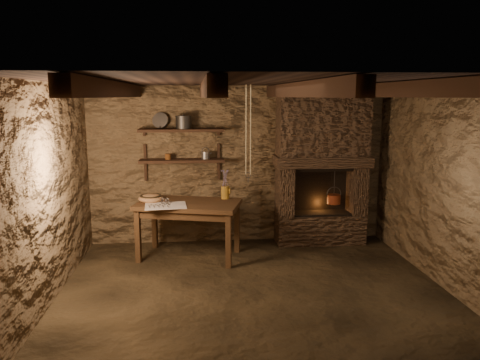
{
  "coord_description": "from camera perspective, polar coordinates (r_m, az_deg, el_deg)",
  "views": [
    {
      "loc": [
        -0.65,
        -5.09,
        2.24
      ],
      "look_at": [
        -0.08,
        0.9,
        1.16
      ],
      "focal_mm": 35.0,
      "sensor_mm": 36.0,
      "label": 1
    }
  ],
  "objects": [
    {
      "name": "hearth",
      "position": [
        7.19,
        9.9,
        1.91
      ],
      "size": [
        1.43,
        0.51,
        2.3
      ],
      "color": "#3C2A1E",
      "rests_on": "floor"
    },
    {
      "name": "right_wall",
      "position": [
        5.95,
        23.8,
        -0.78
      ],
      "size": [
        0.04,
        4.0,
        2.4
      ],
      "primitive_type": "cube",
      "color": "brown",
      "rests_on": "floor"
    },
    {
      "name": "beam_far_right",
      "position": [
        5.52,
        17.73,
        10.41
      ],
      "size": [
        0.14,
        3.95,
        0.16
      ],
      "primitive_type": "cube",
      "color": "black",
      "rests_on": "ceiling"
    },
    {
      "name": "rusty_tin",
      "position": [
        6.99,
        -8.76,
        2.84
      ],
      "size": [
        0.09,
        0.09,
        0.08
      ],
      "primitive_type": "cylinder",
      "rotation": [
        0.0,
        0.0,
        -0.02
      ],
      "color": "#572C11",
      "rests_on": "shelf_lower"
    },
    {
      "name": "wooden_bowl",
      "position": [
        6.64,
        -10.82,
        -2.23
      ],
      "size": [
        0.41,
        0.41,
        0.12
      ],
      "primitive_type": "ellipsoid",
      "rotation": [
        0.0,
        0.0,
        0.21
      ],
      "color": "#A57347",
      "rests_on": "work_table"
    },
    {
      "name": "shelf_upper",
      "position": [
        6.95,
        -7.17,
        6.04
      ],
      "size": [
        1.25,
        0.3,
        0.04
      ],
      "primitive_type": "cube",
      "color": "black",
      "rests_on": "back_wall"
    },
    {
      "name": "beam_far_left",
      "position": [
        5.16,
        -15.23,
        10.59
      ],
      "size": [
        0.14,
        3.95,
        0.16
      ],
      "primitive_type": "cube",
      "color": "black",
      "rests_on": "ceiling"
    },
    {
      "name": "beam_mid_left",
      "position": [
        5.09,
        -3.86,
        10.92
      ],
      "size": [
        0.14,
        3.95,
        0.16
      ],
      "primitive_type": "cube",
      "color": "black",
      "rests_on": "ceiling"
    },
    {
      "name": "drinking_glasses",
      "position": [
        6.44,
        -8.86,
        -2.55
      ],
      "size": [
        0.18,
        0.05,
        0.07
      ],
      "primitive_type": null,
      "color": "silver",
      "rests_on": "linen_cloth"
    },
    {
      "name": "front_wall",
      "position": [
        3.32,
        6.17,
        -8.16
      ],
      "size": [
        4.5,
        0.04,
        2.4
      ],
      "primitive_type": "cube",
      "color": "brown",
      "rests_on": "floor"
    },
    {
      "name": "iron_stockpot",
      "position": [
        6.94,
        -6.89,
        6.92
      ],
      "size": [
        0.26,
        0.26,
        0.17
      ],
      "primitive_type": "cylinder",
      "rotation": [
        0.0,
        0.0,
        -0.17
      ],
      "color": "#312F2C",
      "rests_on": "shelf_upper"
    },
    {
      "name": "tin_pan",
      "position": [
        7.05,
        -9.69,
        7.18
      ],
      "size": [
        0.26,
        0.17,
        0.24
      ],
      "primitive_type": "cylinder",
      "rotation": [
        1.26,
        0.0,
        -0.31
      ],
      "color": "gray",
      "rests_on": "shelf_upper"
    },
    {
      "name": "back_wall",
      "position": [
        7.19,
        -0.25,
        1.85
      ],
      "size": [
        4.5,
        0.04,
        2.4
      ],
      "primitive_type": "cube",
      "color": "brown",
      "rests_on": "floor"
    },
    {
      "name": "ceiling",
      "position": [
        5.13,
        1.84,
        11.94
      ],
      "size": [
        4.5,
        4.0,
        0.04
      ],
      "primitive_type": "cube",
      "color": "black",
      "rests_on": "back_wall"
    },
    {
      "name": "hanging_ropes",
      "position": [
        6.19,
        1.02,
        6.09
      ],
      "size": [
        0.08,
        0.08,
        1.2
      ],
      "primitive_type": null,
      "color": "beige",
      "rests_on": "ceiling"
    },
    {
      "name": "pewter_cutlery_row",
      "position": [
        6.32,
        -9.07,
        -3.05
      ],
      "size": [
        0.47,
        0.21,
        0.01
      ],
      "primitive_type": null,
      "rotation": [
        0.0,
        0.0,
        0.08
      ],
      "color": "gray",
      "rests_on": "linen_cloth"
    },
    {
      "name": "left_wall",
      "position": [
        5.43,
        -22.5,
        -1.66
      ],
      "size": [
        0.04,
        4.0,
        2.4
      ],
      "primitive_type": "cube",
      "color": "brown",
      "rests_on": "floor"
    },
    {
      "name": "beam_mid_right",
      "position": [
        5.22,
        7.39,
        10.85
      ],
      "size": [
        0.14,
        3.95,
        0.16
      ],
      "primitive_type": "cube",
      "color": "black",
      "rests_on": "ceiling"
    },
    {
      "name": "red_pot",
      "position": [
        7.29,
        11.37,
        -2.23
      ],
      "size": [
        0.22,
        0.22,
        0.54
      ],
      "rotation": [
        0.0,
        0.0,
        -0.09
      ],
      "color": "maroon",
      "rests_on": "hearth"
    },
    {
      "name": "shelf_lower",
      "position": [
        6.99,
        -7.08,
        2.36
      ],
      "size": [
        1.25,
        0.3,
        0.04
      ],
      "primitive_type": "cube",
      "color": "black",
      "rests_on": "back_wall"
    },
    {
      "name": "floor",
      "position": [
        5.6,
        1.7,
        -13.44
      ],
      "size": [
        4.5,
        4.5,
        0.0
      ],
      "primitive_type": "plane",
      "color": "black",
      "rests_on": "ground"
    },
    {
      "name": "stoneware_jug",
      "position": [
        6.68,
        -1.8,
        -0.78
      ],
      "size": [
        0.13,
        0.12,
        0.42
      ],
      "rotation": [
        0.0,
        0.0,
        -0.05
      ],
      "color": "#A57420",
      "rests_on": "work_table"
    },
    {
      "name": "small_kettle",
      "position": [
        6.98,
        -4.22,
        3.03
      ],
      "size": [
        0.2,
        0.18,
        0.17
      ],
      "primitive_type": null,
      "rotation": [
        0.0,
        0.0,
        0.42
      ],
      "color": "gray",
      "rests_on": "shelf_lower"
    },
    {
      "name": "work_table",
      "position": [
        6.61,
        -6.23,
        -5.81
      ],
      "size": [
        1.55,
        1.13,
        0.79
      ],
      "rotation": [
        0.0,
        0.0,
        -0.26
      ],
      "color": "#332012",
      "rests_on": "floor"
    },
    {
      "name": "linen_cloth",
      "position": [
        6.34,
        -9.06,
        -3.1
      ],
      "size": [
        0.58,
        0.48,
        0.01
      ],
      "primitive_type": "cube",
      "rotation": [
        0.0,
        0.0,
        0.08
      ],
      "color": "beige",
      "rests_on": "work_table"
    }
  ]
}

